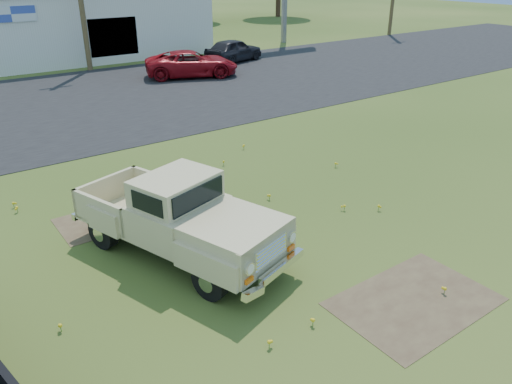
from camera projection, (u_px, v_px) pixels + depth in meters
ground at (255, 257)px, 10.70m from camera, size 140.00×140.00×0.00m
asphalt_lot at (55, 107)px, 21.73m from camera, size 90.00×14.00×0.02m
dirt_patch_a at (414, 302)px, 9.29m from camera, size 3.00×2.00×0.01m
dirt_patch_b at (106, 220)px, 12.21m from camera, size 2.20×1.60×0.01m
commercial_building at (90, 22)px, 32.85m from camera, size 14.20×8.20×4.15m
vintage_pickup_truck at (178, 216)px, 10.41m from camera, size 3.43×5.43×1.84m
red_pickup at (192, 64)px, 27.07m from camera, size 5.46×3.99×1.38m
dark_sedan at (234, 50)px, 31.09m from camera, size 4.46×2.79×1.42m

